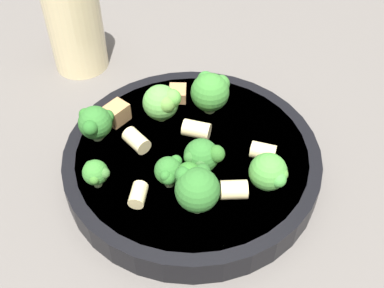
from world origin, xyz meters
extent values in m
plane|color=#5B5651|center=(0.00, 0.00, 0.00)|extent=(2.00, 2.00, 0.00)
cylinder|color=black|center=(0.00, 0.00, 0.01)|extent=(0.25, 0.25, 0.03)
cylinder|color=white|center=(0.00, 0.00, 0.03)|extent=(0.22, 0.22, 0.01)
torus|color=black|center=(0.00, 0.00, 0.03)|extent=(0.24, 0.24, 0.00)
cylinder|color=#84AD60|center=(0.05, 0.04, 0.04)|extent=(0.01, 0.01, 0.01)
sphere|color=#387A2D|center=(0.05, 0.04, 0.05)|extent=(0.04, 0.04, 0.04)
sphere|color=#33782D|center=(0.05, 0.05, 0.06)|extent=(0.02, 0.02, 0.02)
sphere|color=#37752D|center=(0.06, 0.04, 0.06)|extent=(0.02, 0.02, 0.02)
cylinder|color=#84AD60|center=(-0.04, -0.06, 0.04)|extent=(0.01, 0.01, 0.02)
sphere|color=#2D6B28|center=(-0.04, -0.06, 0.06)|extent=(0.04, 0.04, 0.04)
sphere|color=#2D6F24|center=(-0.03, -0.04, 0.06)|extent=(0.02, 0.02, 0.02)
sphere|color=#286023|center=(-0.02, -0.05, 0.06)|extent=(0.01, 0.01, 0.01)
sphere|color=#2A6726|center=(-0.04, -0.05, 0.06)|extent=(0.01, 0.01, 0.01)
cylinder|color=#9EC175|center=(-0.04, -0.02, 0.03)|extent=(0.01, 0.01, 0.01)
sphere|color=#2D6B28|center=(-0.04, -0.02, 0.05)|extent=(0.03, 0.03, 0.03)
sphere|color=#2C6926|center=(-0.05, -0.03, 0.05)|extent=(0.01, 0.01, 0.01)
sphere|color=#2C6B27|center=(-0.05, -0.03, 0.05)|extent=(0.01, 0.01, 0.01)
sphere|color=#2D6F28|center=(-0.03, -0.02, 0.05)|extent=(0.01, 0.01, 0.01)
cylinder|color=#93B766|center=(0.00, 0.06, 0.03)|extent=(0.01, 0.01, 0.01)
sphere|color=#569942|center=(0.00, 0.06, 0.05)|extent=(0.04, 0.04, 0.04)
sphere|color=#5A8F3A|center=(0.00, 0.04, 0.06)|extent=(0.02, 0.02, 0.02)
sphere|color=#559B3C|center=(0.01, 0.05, 0.06)|extent=(0.02, 0.02, 0.02)
sphere|color=#4D9343|center=(0.00, 0.04, 0.05)|extent=(0.01, 0.01, 0.01)
cylinder|color=#9EC175|center=(-0.07, 0.07, 0.03)|extent=(0.01, 0.01, 0.01)
sphere|color=#2D6B28|center=(-0.07, 0.07, 0.05)|extent=(0.03, 0.03, 0.03)
sphere|color=#2A6623|center=(-0.07, 0.08, 0.06)|extent=(0.01, 0.01, 0.01)
sphere|color=#2A6423|center=(-0.05, 0.07, 0.05)|extent=(0.01, 0.01, 0.01)
sphere|color=#276323|center=(-0.08, 0.06, 0.06)|extent=(0.01, 0.01, 0.01)
cylinder|color=#9EC175|center=(-0.01, -0.03, 0.04)|extent=(0.01, 0.01, 0.01)
sphere|color=#2D6B28|center=(-0.01, -0.03, 0.05)|extent=(0.03, 0.03, 0.03)
sphere|color=#2C6322|center=(0.00, -0.04, 0.06)|extent=(0.02, 0.02, 0.02)
sphere|color=#2E5C27|center=(-0.02, -0.04, 0.06)|extent=(0.01, 0.01, 0.01)
sphere|color=#2E6427|center=(-0.02, -0.03, 0.06)|extent=(0.01, 0.01, 0.01)
cylinder|color=#84AD60|center=(0.03, -0.07, 0.03)|extent=(0.01, 0.01, 0.01)
sphere|color=#478E38|center=(0.03, -0.07, 0.05)|extent=(0.03, 0.03, 0.03)
sphere|color=#4A8734|center=(0.04, -0.08, 0.05)|extent=(0.01, 0.01, 0.01)
sphere|color=#477A36|center=(0.04, -0.08, 0.05)|extent=(0.01, 0.01, 0.01)
sphere|color=#428E39|center=(0.03, -0.09, 0.05)|extent=(0.01, 0.01, 0.01)
cylinder|color=#9EC175|center=(-0.09, 0.01, 0.03)|extent=(0.01, 0.01, 0.01)
sphere|color=#387A2D|center=(-0.09, 0.01, 0.05)|extent=(0.02, 0.02, 0.02)
sphere|color=#31752C|center=(-0.09, 0.02, 0.05)|extent=(0.01, 0.01, 0.01)
sphere|color=#397227|center=(-0.10, 0.01, 0.05)|extent=(0.01, 0.01, 0.01)
sphere|color=#39692D|center=(-0.09, 0.01, 0.05)|extent=(0.01, 0.01, 0.01)
cylinder|color=beige|center=(0.00, -0.06, 0.04)|extent=(0.03, 0.03, 0.02)
cylinder|color=beige|center=(0.02, 0.02, 0.04)|extent=(0.03, 0.03, 0.02)
cylinder|color=beige|center=(-0.04, 0.04, 0.04)|extent=(0.02, 0.03, 0.02)
cylinder|color=beige|center=(-0.07, -0.02, 0.04)|extent=(0.02, 0.03, 0.01)
cylinder|color=beige|center=(0.05, -0.04, 0.04)|extent=(0.03, 0.03, 0.02)
cube|color=#A87A4C|center=(0.03, 0.07, 0.04)|extent=(0.03, 0.03, 0.01)
cube|color=#A87A4C|center=(-0.04, 0.08, 0.04)|extent=(0.03, 0.02, 0.02)
cylinder|color=beige|center=(-0.01, 0.22, 0.06)|extent=(0.07, 0.07, 0.11)
cylinder|color=beige|center=(-0.01, 0.22, 0.03)|extent=(0.06, 0.06, 0.06)
camera|label=1|loc=(-0.18, -0.26, 0.37)|focal=45.00mm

